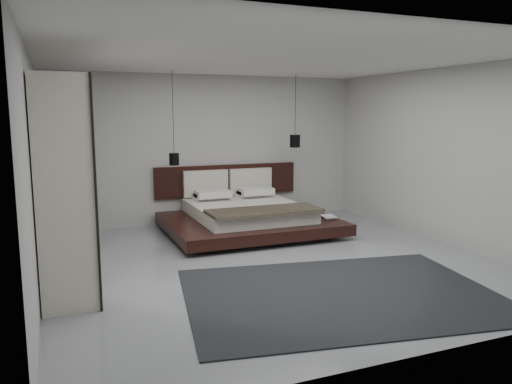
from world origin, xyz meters
name	(u,v)px	position (x,y,z in m)	size (l,w,h in m)	color
floor	(273,262)	(0.00, 0.00, 0.00)	(6.00, 6.00, 0.00)	gray
ceiling	(274,58)	(0.00, 0.00, 2.80)	(6.00, 6.00, 0.00)	white
wall_back	(210,149)	(0.00, 3.00, 1.40)	(6.00, 6.00, 0.00)	#B1B1AE
wall_front	(423,196)	(0.00, -3.00, 1.40)	(6.00, 6.00, 0.00)	#B1B1AE
wall_left	(34,173)	(-3.00, 0.00, 1.40)	(6.00, 6.00, 0.00)	#B1B1AE
wall_right	(445,156)	(3.00, 0.00, 1.40)	(6.00, 6.00, 0.00)	#B1B1AE
lattice_screen	(43,162)	(-2.95, 2.45, 1.30)	(0.05, 0.90, 2.60)	black
bed	(246,215)	(0.34, 1.90, 0.29)	(2.86, 2.42, 1.09)	black
book_lower	(323,218)	(1.51, 1.24, 0.28)	(0.22, 0.29, 0.03)	#99724C
book_upper	(323,217)	(1.49, 1.21, 0.30)	(0.22, 0.29, 0.02)	#99724C
pendant_left	(174,159)	(-0.84, 2.36, 1.30)	(0.17, 0.17, 1.62)	black
pendant_right	(295,141)	(1.51, 2.36, 1.56)	(0.20, 0.20, 1.36)	black
wardrobe	(62,182)	(-2.70, 0.31, 1.24)	(0.59, 2.52, 2.47)	beige
rug	(341,294)	(0.21, -1.46, 0.01)	(3.56, 2.54, 0.02)	black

